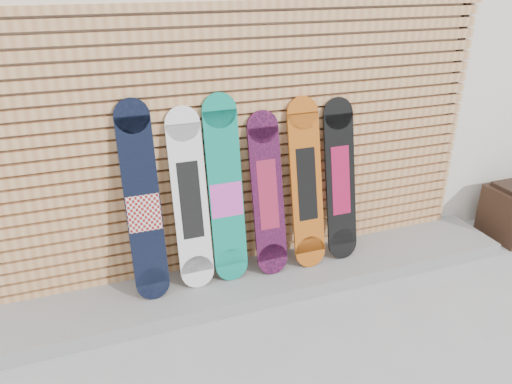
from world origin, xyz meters
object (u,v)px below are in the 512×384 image
snowboard_1 (190,200)px  snowboard_3 (268,195)px  snowboard_5 (340,180)px  snowboard_2 (226,192)px  snowboard_0 (143,204)px  snowboard_4 (306,184)px

snowboard_1 → snowboard_3: snowboard_1 is taller
snowboard_3 → snowboard_5: bearing=0.7°
snowboard_1 → snowboard_2: 0.29m
snowboard_0 → snowboard_5: (1.70, 0.01, -0.06)m
snowboard_0 → snowboard_1: (0.37, 0.02, -0.03)m
snowboard_0 → snowboard_1: 0.37m
snowboard_3 → snowboard_4: (0.35, -0.00, 0.04)m
snowboard_2 → snowboard_3: bearing=-2.5°
snowboard_1 → snowboard_3: (0.65, -0.02, -0.05)m
snowboard_1 → snowboard_5: (1.33, -0.01, -0.02)m
snowboard_2 → snowboard_3: size_ratio=1.13×
snowboard_0 → snowboard_2: 0.66m
snowboard_5 → snowboard_1: bearing=179.7°
snowboard_2 → snowboard_3: 0.36m
snowboard_3 → snowboard_5: 0.68m
snowboard_1 → snowboard_0: bearing=-176.9°
snowboard_0 → snowboard_3: size_ratio=1.14×
snowboard_0 → snowboard_3: snowboard_0 is taller
snowboard_0 → snowboard_4: snowboard_0 is taller
snowboard_4 → snowboard_5: snowboard_4 is taller
snowboard_2 → snowboard_4: size_ratio=1.06×
snowboard_2 → snowboard_5: size_ratio=1.09×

